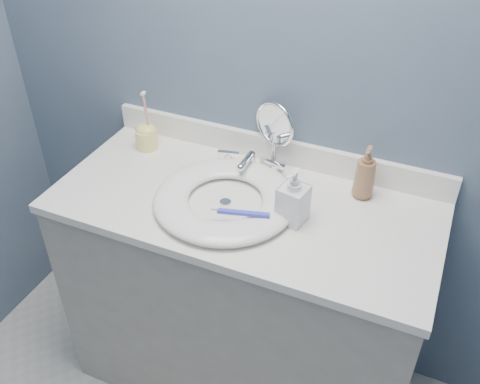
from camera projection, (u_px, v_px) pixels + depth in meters
The scene contains 12 objects.
back_wall at pixel (279, 73), 1.69m from camera, with size 2.20×0.02×2.40m, color #4C5B72.
vanity_cabinet at pixel (243, 300), 1.95m from camera, with size 1.20×0.55×0.85m, color #A9A49A.
countertop at pixel (244, 206), 1.69m from camera, with size 1.22×0.57×0.03m, color white.
backsplash at pixel (274, 149), 1.84m from camera, with size 1.22×0.02×0.09m, color white.
basin at pixel (225, 199), 1.66m from camera, with size 0.45×0.45×0.04m, color white, non-canonical shape.
drain at pixel (225, 203), 1.67m from camera, with size 0.04×0.04×0.01m, color silver.
faucet at pixel (250, 164), 1.80m from camera, with size 0.25×0.13×0.07m.
makeup_mirror at pixel (274, 131), 1.77m from camera, with size 0.16×0.09×0.24m.
soap_bottle_amber at pixel (365, 172), 1.65m from camera, with size 0.07×0.07×0.18m, color #8F6241.
soap_bottle_clear at pixel (293, 196), 1.56m from camera, with size 0.08×0.08×0.18m, color silver.
toothbrush_holder at pixel (146, 135), 1.91m from camera, with size 0.08×0.08×0.22m.
toothbrush_lying at pixel (241, 213), 1.56m from camera, with size 0.17×0.06×0.02m.
Camera 1 is at (0.52, -0.25, 1.91)m, focal length 40.00 mm.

